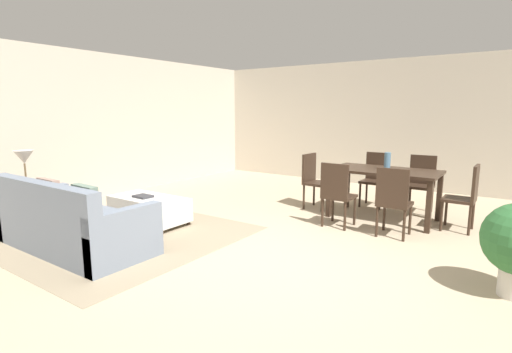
{
  "coord_description": "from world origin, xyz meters",
  "views": [
    {
      "loc": [
        2.2,
        -3.51,
        1.63
      ],
      "look_at": [
        -1.15,
        1.27,
        0.64
      ],
      "focal_mm": 27.28,
      "sensor_mm": 36.0,
      "label": 1
    }
  ],
  "objects": [
    {
      "name": "ground_plane",
      "position": [
        0.0,
        0.0,
        0.0
      ],
      "size": [
        10.8,
        10.8,
        0.0
      ],
      "primitive_type": "plane",
      "color": "tan"
    },
    {
      "name": "wall_back",
      "position": [
        0.0,
        5.0,
        1.35
      ],
      "size": [
        9.0,
        0.12,
        2.7
      ],
      "primitive_type": "cube",
      "color": "#BCB2A0",
      "rests_on": "ground_plane"
    },
    {
      "name": "wall_left",
      "position": [
        -4.5,
        0.5,
        1.35
      ],
      "size": [
        0.12,
        11.0,
        2.7
      ],
      "primitive_type": "cube",
      "color": "#BCB2A0",
      "rests_on": "ground_plane"
    },
    {
      "name": "area_rug",
      "position": [
        -2.2,
        -0.48,
        0.0
      ],
      "size": [
        3.0,
        2.8,
        0.01
      ],
      "primitive_type": "cube",
      "color": "gray",
      "rests_on": "ground_plane"
    },
    {
      "name": "couch",
      "position": [
        -2.15,
        -1.13,
        0.29
      ],
      "size": [
        2.06,
        0.9,
        0.86
      ],
      "color": "slate",
      "rests_on": "ground_plane"
    },
    {
      "name": "ottoman_table",
      "position": [
        -2.25,
        0.11,
        0.22
      ],
      "size": [
        1.19,
        0.6,
        0.39
      ],
      "color": "silver",
      "rests_on": "ground_plane"
    },
    {
      "name": "side_table",
      "position": [
        -3.48,
        -0.99,
        0.45
      ],
      "size": [
        0.4,
        0.4,
        0.57
      ],
      "color": "brown",
      "rests_on": "ground_plane"
    },
    {
      "name": "table_lamp",
      "position": [
        -3.48,
        -0.99,
        0.98
      ],
      "size": [
        0.26,
        0.26,
        0.53
      ],
      "color": "brown",
      "rests_on": "side_table"
    },
    {
      "name": "dining_table",
      "position": [
        0.47,
        2.32,
        0.66
      ],
      "size": [
        1.56,
        0.85,
        0.76
      ],
      "color": "#332319",
      "rests_on": "ground_plane"
    },
    {
      "name": "dining_chair_near_left",
      "position": [
        0.07,
        1.49,
        0.52
      ],
      "size": [
        0.41,
        0.41,
        0.92
      ],
      "color": "#332319",
      "rests_on": "ground_plane"
    },
    {
      "name": "dining_chair_near_right",
      "position": [
        0.85,
        1.49,
        0.52
      ],
      "size": [
        0.41,
        0.41,
        0.92
      ],
      "color": "#332319",
      "rests_on": "ground_plane"
    },
    {
      "name": "dining_chair_far_left",
      "position": [
        0.1,
        3.08,
        0.52
      ],
      "size": [
        0.4,
        0.4,
        0.92
      ],
      "color": "#332319",
      "rests_on": "ground_plane"
    },
    {
      "name": "dining_chair_far_right",
      "position": [
        0.84,
        3.08,
        0.52
      ],
      "size": [
        0.42,
        0.42,
        0.92
      ],
      "color": "#332319",
      "rests_on": "ground_plane"
    },
    {
      "name": "dining_chair_head_east",
      "position": [
        1.58,
        2.32,
        0.52
      ],
      "size": [
        0.4,
        0.4,
        0.92
      ],
      "color": "#332319",
      "rests_on": "ground_plane"
    },
    {
      "name": "dining_chair_head_west",
      "position": [
        -0.7,
        2.32,
        0.52
      ],
      "size": [
        0.42,
        0.42,
        0.92
      ],
      "color": "#332319",
      "rests_on": "ground_plane"
    },
    {
      "name": "vase_centerpiece",
      "position": [
        0.49,
        2.36,
        0.89
      ],
      "size": [
        0.09,
        0.09,
        0.26
      ],
      "primitive_type": "cylinder",
      "color": "slate",
      "rests_on": "dining_table"
    },
    {
      "name": "book_on_ottoman",
      "position": [
        -2.31,
        0.05,
        0.41
      ],
      "size": [
        0.26,
        0.2,
        0.03
      ],
      "primitive_type": "cube",
      "rotation": [
        0.0,
        0.0,
        -0.02
      ],
      "color": "#333338",
      "rests_on": "ottoman_table"
    }
  ]
}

